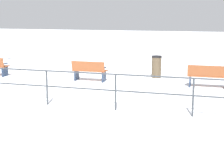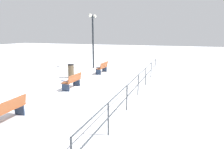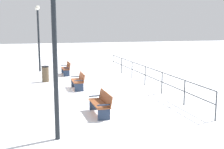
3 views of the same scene
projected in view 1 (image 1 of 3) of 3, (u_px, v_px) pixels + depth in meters
ground_plane at (90, 81)px, 13.80m from camera, size 80.00×80.00×0.00m
bench_nearest at (208, 76)px, 12.50m from camera, size 0.49×1.46×0.86m
bench_second at (89, 71)px, 13.72m from camera, size 0.56×1.38×0.84m
waterfront_railing at (47, 81)px, 10.14m from camera, size 0.05×12.89×1.06m
trash_bin at (156, 67)px, 14.50m from camera, size 0.43×0.43×0.94m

